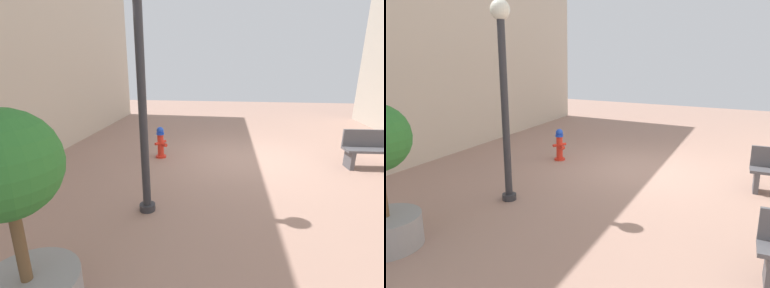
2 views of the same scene
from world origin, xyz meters
TOP-DOWN VIEW (x-y plane):
  - ground_plane at (0.00, 0.00)m, footprint 23.40×23.40m
  - fire_hydrant at (2.27, 0.13)m, footprint 0.35×0.37m
  - bench_near at (-3.18, 0.27)m, footprint 1.51×0.51m
  - planter_tree at (2.42, 5.29)m, footprint 1.00×1.00m
  - street_lamp at (1.85, 3.00)m, footprint 0.36×0.36m

SIDE VIEW (x-z plane):
  - ground_plane at x=0.00m, z-range 0.00..0.00m
  - fire_hydrant at x=2.27m, z-range 0.00..0.87m
  - bench_near at x=-3.18m, z-range 0.01..0.96m
  - planter_tree at x=2.42m, z-range 0.11..2.31m
  - street_lamp at x=1.85m, z-range 0.46..4.25m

